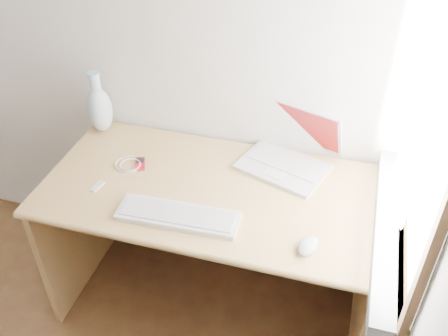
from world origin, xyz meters
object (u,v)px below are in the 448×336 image
(laptop, at_px, (286,152))
(vase, at_px, (99,108))
(desk, at_px, (218,213))
(external_keyboard, at_px, (178,215))

(laptop, distance_m, vase, 0.90)
(desk, distance_m, laptop, 0.41)
(external_keyboard, xyz_separation_m, vase, (-0.57, 0.48, 0.11))
(vase, bearing_deg, desk, -16.25)
(laptop, xyz_separation_m, external_keyboard, (-0.33, -0.47, -0.04))
(external_keyboard, height_order, vase, vase)
(desk, xyz_separation_m, external_keyboard, (-0.07, -0.29, 0.23))
(desk, relative_size, external_keyboard, 2.93)
(laptop, bearing_deg, desk, -127.16)
(laptop, distance_m, external_keyboard, 0.58)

